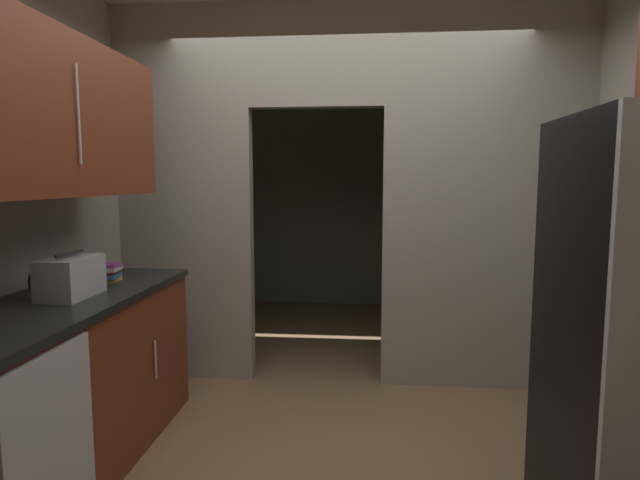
# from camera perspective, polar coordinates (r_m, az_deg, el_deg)

# --- Properties ---
(ground) EXTENTS (20.00, 20.00, 0.00)m
(ground) POSITION_cam_1_polar(r_m,az_deg,el_deg) (2.96, 1.64, -23.84)
(ground) COLOR brown
(kitchen_partition) EXTENTS (3.39, 0.12, 2.75)m
(kitchen_partition) POSITION_cam_1_polar(r_m,az_deg,el_deg) (3.81, 3.79, 6.07)
(kitchen_partition) COLOR #9E998C
(kitchen_partition) RESTS_ON ground
(adjoining_room_shell) EXTENTS (3.39, 2.57, 2.75)m
(adjoining_room_shell) POSITION_cam_1_polar(r_m,az_deg,el_deg) (5.58, 3.66, 5.21)
(adjoining_room_shell) COLOR slate
(adjoining_room_shell) RESTS_ON ground
(lower_cabinet_run) EXTENTS (0.66, 1.98, 0.91)m
(lower_cabinet_run) POSITION_cam_1_polar(r_m,az_deg,el_deg) (3.00, -26.62, -14.53)
(lower_cabinet_run) COLOR maroon
(lower_cabinet_run) RESTS_ON ground
(dishwasher) EXTENTS (0.02, 0.56, 0.85)m
(dishwasher) POSITION_cam_1_polar(r_m,az_deg,el_deg) (2.42, -27.10, -20.50)
(dishwasher) COLOR #B7BABC
(dishwasher) RESTS_ON ground
(upper_cabinet_counterside) EXTENTS (0.36, 1.78, 0.77)m
(upper_cabinet_counterside) POSITION_cam_1_polar(r_m,az_deg,el_deg) (2.83, -28.03, 11.93)
(upper_cabinet_counterside) COLOR maroon
(boombox) EXTENTS (0.21, 0.35, 0.23)m
(boombox) POSITION_cam_1_polar(r_m,az_deg,el_deg) (2.94, -25.53, -3.65)
(boombox) COLOR #B2B2B7
(boombox) RESTS_ON lower_cabinet_run
(book_stack) EXTENTS (0.13, 0.17, 0.11)m
(book_stack) POSITION_cam_1_polar(r_m,az_deg,el_deg) (3.29, -21.99, -3.33)
(book_stack) COLOR gold
(book_stack) RESTS_ON lower_cabinet_run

